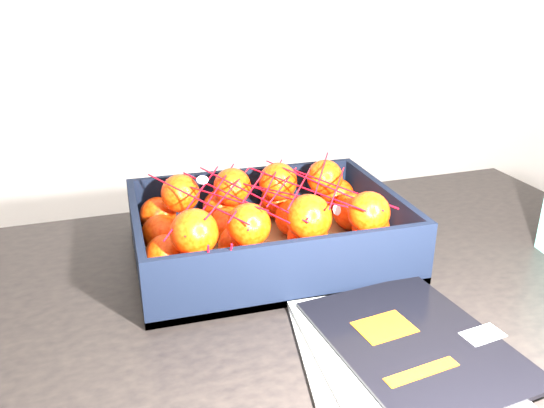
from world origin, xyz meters
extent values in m
cube|color=black|center=(-0.13, 0.28, 0.73)|extent=(1.22, 0.84, 0.04)
cylinder|color=black|center=(-0.68, 0.63, 0.35)|extent=(0.06, 0.06, 0.71)
cylinder|color=black|center=(0.42, 0.63, 0.35)|extent=(0.06, 0.06, 0.71)
cube|color=#B7B8B3|center=(-0.16, 0.09, 0.75)|extent=(0.25, 0.31, 0.01)
cube|color=#B7B8B3|center=(-0.14, 0.09, 0.76)|extent=(0.22, 0.29, 0.01)
cube|color=black|center=(-0.11, 0.09, 0.77)|extent=(0.24, 0.30, 0.01)
cube|color=#DF610B|center=(-0.14, 0.13, 0.77)|extent=(0.08, 0.07, 0.00)
cube|color=white|center=(-0.02, 0.07, 0.77)|extent=(0.06, 0.04, 0.00)
cube|color=#DF610B|center=(-0.14, 0.03, 0.77)|extent=(0.10, 0.03, 0.00)
cube|color=olive|center=(-0.23, 0.40, 0.76)|extent=(0.45, 0.34, 0.01)
cube|color=black|center=(-0.23, 0.56, 0.80)|extent=(0.45, 0.01, 0.11)
cube|color=black|center=(-0.23, 0.24, 0.80)|extent=(0.45, 0.01, 0.11)
cube|color=black|center=(-0.44, 0.40, 0.80)|extent=(0.01, 0.31, 0.11)
cube|color=black|center=(-0.01, 0.40, 0.80)|extent=(0.01, 0.31, 0.11)
sphere|color=#FF3005|center=(-0.40, 0.28, 0.80)|extent=(0.07, 0.07, 0.07)
sphere|color=#FF3005|center=(-0.40, 0.36, 0.80)|extent=(0.07, 0.07, 0.07)
sphere|color=#FF3005|center=(-0.40, 0.44, 0.80)|extent=(0.07, 0.07, 0.07)
sphere|color=#FF3005|center=(-0.40, 0.52, 0.80)|extent=(0.07, 0.07, 0.07)
sphere|color=#FF3005|center=(-0.29, 0.29, 0.80)|extent=(0.07, 0.07, 0.07)
sphere|color=#FF3005|center=(-0.28, 0.36, 0.80)|extent=(0.07, 0.07, 0.07)
sphere|color=#FF3005|center=(-0.29, 0.44, 0.80)|extent=(0.07, 0.07, 0.07)
sphere|color=#FF3005|center=(-0.28, 0.52, 0.80)|extent=(0.07, 0.07, 0.07)
sphere|color=#FF3005|center=(-0.17, 0.28, 0.80)|extent=(0.07, 0.07, 0.07)
sphere|color=#FF3005|center=(-0.17, 0.36, 0.80)|extent=(0.07, 0.07, 0.07)
sphere|color=#FF3005|center=(-0.17, 0.44, 0.80)|extent=(0.07, 0.07, 0.07)
sphere|color=#FF3005|center=(-0.17, 0.53, 0.80)|extent=(0.07, 0.07, 0.07)
sphere|color=#FF3005|center=(-0.05, 0.28, 0.80)|extent=(0.07, 0.07, 0.07)
sphere|color=#FF3005|center=(-0.05, 0.36, 0.80)|extent=(0.07, 0.07, 0.07)
sphere|color=#FF3005|center=(-0.05, 0.44, 0.80)|extent=(0.07, 0.07, 0.07)
sphere|color=#FF3005|center=(-0.05, 0.52, 0.80)|extent=(0.07, 0.07, 0.07)
sphere|color=#FF3005|center=(-0.36, 0.32, 0.85)|extent=(0.07, 0.07, 0.07)
sphere|color=#FF3005|center=(-0.36, 0.48, 0.85)|extent=(0.07, 0.07, 0.07)
sphere|color=#FF3005|center=(-0.28, 0.32, 0.85)|extent=(0.07, 0.07, 0.07)
sphere|color=#FF3005|center=(-0.27, 0.49, 0.85)|extent=(0.07, 0.07, 0.07)
sphere|color=#FF3005|center=(-0.18, 0.32, 0.85)|extent=(0.07, 0.07, 0.07)
sphere|color=#FF3005|center=(-0.18, 0.49, 0.85)|extent=(0.07, 0.07, 0.07)
sphere|color=#FF3005|center=(-0.08, 0.31, 0.85)|extent=(0.07, 0.07, 0.07)
sphere|color=#FF3005|center=(-0.09, 0.49, 0.85)|extent=(0.07, 0.07, 0.07)
cylinder|color=red|center=(-0.35, 0.40, 0.88)|extent=(0.13, 0.24, 0.01)
cylinder|color=red|center=(-0.32, 0.41, 0.88)|extent=(0.13, 0.23, 0.02)
cylinder|color=red|center=(-0.29, 0.40, 0.87)|extent=(0.13, 0.24, 0.01)
cylinder|color=red|center=(-0.26, 0.40, 0.87)|extent=(0.13, 0.23, 0.03)
cylinder|color=red|center=(-0.23, 0.41, 0.87)|extent=(0.13, 0.24, 0.01)
cylinder|color=red|center=(-0.20, 0.40, 0.87)|extent=(0.13, 0.23, 0.03)
cylinder|color=red|center=(-0.17, 0.40, 0.87)|extent=(0.13, 0.24, 0.01)
cylinder|color=red|center=(-0.13, 0.40, 0.88)|extent=(0.13, 0.23, 0.02)
cylinder|color=red|center=(-0.10, 0.41, 0.87)|extent=(0.13, 0.24, 0.01)
cylinder|color=red|center=(-0.35, 0.40, 0.87)|extent=(0.13, 0.23, 0.02)
cylinder|color=red|center=(-0.32, 0.40, 0.87)|extent=(0.13, 0.23, 0.02)
cylinder|color=red|center=(-0.29, 0.41, 0.88)|extent=(0.13, 0.24, 0.01)
cylinder|color=red|center=(-0.26, 0.39, 0.88)|extent=(0.13, 0.24, 0.01)
cylinder|color=red|center=(-0.23, 0.40, 0.87)|extent=(0.13, 0.23, 0.03)
cylinder|color=red|center=(-0.20, 0.41, 0.88)|extent=(0.13, 0.23, 0.03)
cylinder|color=red|center=(-0.17, 0.40, 0.88)|extent=(0.13, 0.23, 0.02)
cylinder|color=red|center=(-0.13, 0.40, 0.88)|extent=(0.13, 0.23, 0.03)
cylinder|color=red|center=(-0.10, 0.39, 0.87)|extent=(0.13, 0.23, 0.03)
cylinder|color=red|center=(-0.36, 0.25, 0.83)|extent=(0.00, 0.03, 0.09)
cylinder|color=red|center=(-0.33, 0.25, 0.83)|extent=(0.01, 0.04, 0.08)
camera|label=1|loc=(-0.46, -0.44, 1.21)|focal=36.97mm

